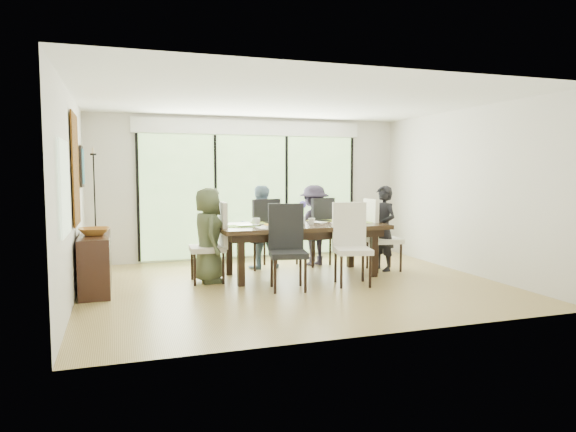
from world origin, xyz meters
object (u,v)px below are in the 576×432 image
object	(u,v)px
chair_near_left	(288,247)
laptop	(251,226)
person_far_left	(260,227)
cup_a	(256,221)
chair_near_right	(353,244)
person_left_end	(208,235)
chair_left_end	(207,242)
chair_far_right	(314,231)
table_top	(301,226)
sideboard	(96,262)
chair_right_end	(384,234)
cup_b	(312,221)
person_right_end	(383,228)
bowl	(94,232)
chair_far_left	(260,233)
cup_c	(344,219)
person_far_right	(314,225)
vase	(303,220)

from	to	relation	value
chair_near_left	laptop	xyz separation A→B (m)	(-0.35, 0.77, 0.24)
person_far_left	cup_a	size ratio (longest dim) A/B	10.40
chair_near_right	person_left_end	world-z (taller)	person_left_end
chair_left_end	chair_near_left	distance (m)	1.33
chair_far_right	chair_near_right	size ratio (longest dim) A/B	1.00
table_top	person_left_end	distance (m)	1.48
cup_a	sideboard	world-z (taller)	cup_a
chair_left_end	chair_near_left	world-z (taller)	same
cup_a	sideboard	xyz separation A→B (m)	(-2.38, -0.20, -0.49)
chair_right_end	cup_b	xyz separation A→B (m)	(-1.35, -0.10, 0.27)
table_top	laptop	bearing A→B (deg)	-173.29
person_right_end	bowl	xyz separation A→B (m)	(-4.56, -0.15, 0.13)
chair_right_end	chair_far_left	size ratio (longest dim) A/B	1.00
chair_right_end	cup_b	world-z (taller)	chair_right_end
chair_left_end	person_left_end	size ratio (longest dim) A/B	0.85
cup_a	cup_c	xyz separation A→B (m)	(1.50, -0.05, 0.00)
chair_left_end	person_left_end	bearing A→B (deg)	92.27
laptop	cup_a	size ratio (longest dim) A/B	2.66
cup_b	chair_far_right	bearing A→B (deg)	67.17
table_top	person_right_end	size ratio (longest dim) A/B	1.86
chair_near_left	person_far_right	distance (m)	2.00
cup_a	bowl	size ratio (longest dim) A/B	0.33
chair_far_right	person_far_left	size ratio (longest dim) A/B	0.85
cup_c	chair_near_right	bearing A→B (deg)	-107.19
sideboard	table_top	bearing A→B (deg)	0.93
chair_near_left	person_far_right	world-z (taller)	person_far_right
chair_near_right	bowl	xyz separation A→B (m)	(-3.58, 0.72, 0.24)
chair_near_right	vase	world-z (taller)	chair_near_right
table_top	chair_left_end	bearing A→B (deg)	180.00
chair_far_right	table_top	bearing A→B (deg)	35.80
cup_b	sideboard	distance (m)	3.27
chair_near_right	vase	xyz separation A→B (m)	(-0.45, 0.92, 0.29)
person_left_end	person_far_left	world-z (taller)	same
chair_right_end	laptop	bearing A→B (deg)	96.69
person_far_left	cup_c	xyz separation A→B (m)	(1.25, -0.73, 0.17)
person_right_end	table_top	bearing A→B (deg)	-102.98
chair_left_end	cup_b	world-z (taller)	chair_left_end
person_left_end	person_far_right	size ratio (longest dim) A/B	1.00
vase	laptop	distance (m)	0.91
laptop	sideboard	bearing A→B (deg)	163.91
laptop	chair_near_left	bearing A→B (deg)	-80.36
cup_a	chair_left_end	bearing A→B (deg)	-169.38
vase	cup_b	distance (m)	0.18
person_right_end	person_far_left	bearing A→B (deg)	-126.25
chair_near_left	bowl	distance (m)	2.69
person_far_left	person_left_end	bearing A→B (deg)	40.21
table_top	chair_near_left	size ratio (longest dim) A/B	2.18
person_right_end	sideboard	distance (m)	4.57
bowl	sideboard	bearing A→B (deg)	90.00
chair_left_end	sideboard	xyz separation A→B (m)	(-1.58, -0.05, -0.21)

